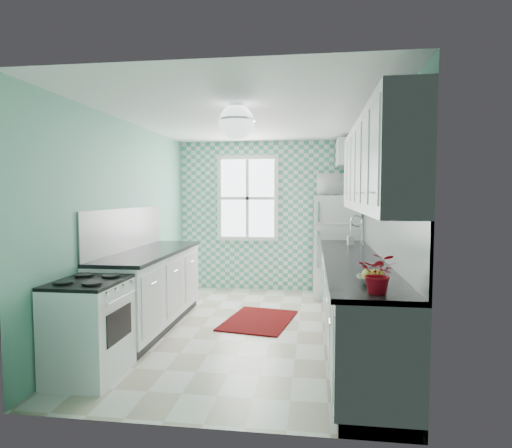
# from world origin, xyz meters

# --- Properties ---
(floor) EXTENTS (3.00, 4.40, 0.02)m
(floor) POSITION_xyz_m (0.00, 0.00, -0.01)
(floor) COLOR white
(floor) RESTS_ON ground
(ceiling) EXTENTS (3.00, 4.40, 0.02)m
(ceiling) POSITION_xyz_m (0.00, 0.00, 2.51)
(ceiling) COLOR white
(ceiling) RESTS_ON wall_back
(wall_back) EXTENTS (3.00, 0.02, 2.50)m
(wall_back) POSITION_xyz_m (0.00, 2.21, 1.25)
(wall_back) COLOR #69AE94
(wall_back) RESTS_ON floor
(wall_front) EXTENTS (3.00, 0.02, 2.50)m
(wall_front) POSITION_xyz_m (0.00, -2.21, 1.25)
(wall_front) COLOR #69AE94
(wall_front) RESTS_ON floor
(wall_left) EXTENTS (0.02, 4.40, 2.50)m
(wall_left) POSITION_xyz_m (-1.51, 0.00, 1.25)
(wall_left) COLOR #69AE94
(wall_left) RESTS_ON floor
(wall_right) EXTENTS (0.02, 4.40, 2.50)m
(wall_right) POSITION_xyz_m (1.51, 0.00, 1.25)
(wall_right) COLOR #69AE94
(wall_right) RESTS_ON floor
(accent_wall) EXTENTS (3.00, 0.01, 2.50)m
(accent_wall) POSITION_xyz_m (0.00, 2.19, 1.25)
(accent_wall) COLOR #50A98C
(accent_wall) RESTS_ON wall_back
(window) EXTENTS (1.04, 0.05, 1.44)m
(window) POSITION_xyz_m (-0.35, 2.16, 1.55)
(window) COLOR white
(window) RESTS_ON wall_back
(backsplash_right) EXTENTS (0.02, 3.60, 0.51)m
(backsplash_right) POSITION_xyz_m (1.49, -0.40, 1.20)
(backsplash_right) COLOR white
(backsplash_right) RESTS_ON wall_right
(backsplash_left) EXTENTS (0.02, 2.15, 0.51)m
(backsplash_left) POSITION_xyz_m (-1.49, -0.07, 1.20)
(backsplash_left) COLOR white
(backsplash_left) RESTS_ON wall_left
(upper_cabinets_right) EXTENTS (0.33, 3.20, 0.90)m
(upper_cabinets_right) POSITION_xyz_m (1.33, -0.60, 1.90)
(upper_cabinets_right) COLOR white
(upper_cabinets_right) RESTS_ON wall_right
(upper_cabinet_fridge) EXTENTS (0.40, 0.74, 0.40)m
(upper_cabinet_fridge) POSITION_xyz_m (1.30, 1.83, 2.25)
(upper_cabinet_fridge) COLOR white
(upper_cabinet_fridge) RESTS_ON wall_right
(ceiling_light) EXTENTS (0.34, 0.34, 0.35)m
(ceiling_light) POSITION_xyz_m (0.00, -0.80, 2.32)
(ceiling_light) COLOR silver
(ceiling_light) RESTS_ON ceiling
(base_cabinets_right) EXTENTS (0.60, 3.60, 0.90)m
(base_cabinets_right) POSITION_xyz_m (1.20, -0.40, 0.45)
(base_cabinets_right) COLOR white
(base_cabinets_right) RESTS_ON floor
(countertop_right) EXTENTS (0.63, 3.60, 0.04)m
(countertop_right) POSITION_xyz_m (1.19, -0.40, 0.92)
(countertop_right) COLOR black
(countertop_right) RESTS_ON base_cabinets_right
(base_cabinets_left) EXTENTS (0.60, 2.15, 0.90)m
(base_cabinets_left) POSITION_xyz_m (-1.20, -0.07, 0.45)
(base_cabinets_left) COLOR white
(base_cabinets_left) RESTS_ON floor
(countertop_left) EXTENTS (0.63, 2.15, 0.04)m
(countertop_left) POSITION_xyz_m (-1.19, -0.07, 0.92)
(countertop_left) COLOR black
(countertop_left) RESTS_ON base_cabinets_left
(fridge) EXTENTS (0.70, 0.69, 1.60)m
(fridge) POSITION_xyz_m (1.11, 1.77, 0.80)
(fridge) COLOR silver
(fridge) RESTS_ON floor
(stove) EXTENTS (0.57, 0.71, 0.85)m
(stove) POSITION_xyz_m (-1.20, -1.51, 0.45)
(stove) COLOR silver
(stove) RESTS_ON floor
(sink) EXTENTS (0.52, 0.44, 0.53)m
(sink) POSITION_xyz_m (1.20, 0.74, 0.93)
(sink) COLOR silver
(sink) RESTS_ON countertop_right
(rug) EXTENTS (0.97, 1.24, 0.02)m
(rug) POSITION_xyz_m (0.07, 0.34, 0.01)
(rug) COLOR #820B02
(rug) RESTS_ON floor
(dish_towel) EXTENTS (0.10, 0.23, 0.36)m
(dish_towel) POSITION_xyz_m (0.89, 0.58, 0.48)
(dish_towel) COLOR #55AB91
(dish_towel) RESTS_ON base_cabinets_right
(fruit_bowl) EXTENTS (0.25, 0.25, 0.06)m
(fruit_bowl) POSITION_xyz_m (1.20, -1.67, 0.97)
(fruit_bowl) COLOR silver
(fruit_bowl) RESTS_ON countertop_right
(potted_plant) EXTENTS (0.32, 0.29, 0.28)m
(potted_plant) POSITION_xyz_m (1.20, -2.02, 1.08)
(potted_plant) COLOR red
(potted_plant) RESTS_ON countertop_right
(soap_bottle) EXTENTS (0.09, 0.09, 0.17)m
(soap_bottle) POSITION_xyz_m (1.25, 0.85, 1.03)
(soap_bottle) COLOR #8FA8BD
(soap_bottle) RESTS_ON countertop_right
(microwave) EXTENTS (0.62, 0.43, 0.33)m
(microwave) POSITION_xyz_m (1.11, 1.77, 1.77)
(microwave) COLOR white
(microwave) RESTS_ON fridge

